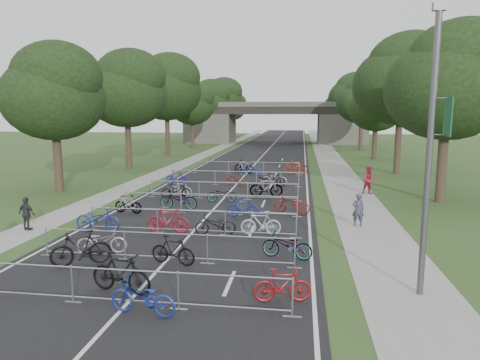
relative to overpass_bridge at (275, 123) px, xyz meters
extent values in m
plane|color=#364C20|center=(0.00, -65.00, -3.53)|extent=(200.00, 200.00, 0.00)
cube|color=black|center=(0.00, -15.00, -3.53)|extent=(11.00, 140.00, 0.01)
cube|color=gray|center=(8.00, -15.00, -3.53)|extent=(3.00, 140.00, 0.01)
cube|color=gray|center=(-7.50, -15.00, -3.53)|extent=(2.00, 140.00, 0.01)
cube|color=silver|center=(0.00, -15.00, -3.53)|extent=(0.12, 140.00, 0.00)
cube|color=#4D4C45|center=(-11.50, 0.00, -1.03)|extent=(8.00, 8.00, 5.00)
cube|color=#4D4C45|center=(11.50, 0.00, -1.03)|extent=(8.00, 8.00, 5.00)
cube|color=black|center=(0.00, 0.00, 2.07)|extent=(30.00, 8.00, 1.20)
cube|color=#4D4C45|center=(0.00, -3.80, 3.07)|extent=(30.00, 0.40, 0.90)
cube|color=#4D4C45|center=(0.00, 3.80, 3.07)|extent=(30.00, 0.40, 0.90)
cylinder|color=#4C4C51|center=(8.30, -63.00, 0.47)|extent=(0.18, 0.18, 8.00)
cube|color=#4C4C51|center=(8.30, -63.00, 4.57)|extent=(0.35, 0.18, 0.22)
cube|color=#154C27|center=(8.72, -63.00, 1.67)|extent=(0.03, 0.65, 1.10)
cylinder|color=#33261C|center=(-11.50, -49.00, -1.43)|extent=(0.56, 0.56, 4.20)
ellipsoid|color=black|center=(-11.50, -49.00, 2.68)|extent=(6.72, 6.72, 5.51)
sphere|color=black|center=(-10.90, -49.50, 4.03)|extent=(5.38, 5.38, 5.38)
sphere|color=black|center=(-12.00, -48.50, 1.84)|extent=(4.37, 4.37, 4.37)
cylinder|color=#33261C|center=(13.00, -49.00, -1.29)|extent=(0.56, 0.56, 4.48)
ellipsoid|color=black|center=(13.00, -49.00, 3.10)|extent=(7.17, 7.17, 5.88)
sphere|color=black|center=(13.60, -49.50, 4.53)|extent=(5.73, 5.73, 5.73)
sphere|color=black|center=(12.50, -48.50, 2.20)|extent=(4.66, 4.66, 4.66)
cylinder|color=#33261C|center=(-11.50, -37.00, -1.17)|extent=(0.56, 0.56, 4.72)
ellipsoid|color=black|center=(-11.50, -37.00, 3.46)|extent=(7.56, 7.56, 6.20)
sphere|color=black|center=(-10.90, -37.50, 4.97)|extent=(6.05, 6.05, 6.05)
sphere|color=black|center=(-12.00, -36.50, 2.51)|extent=(4.91, 4.91, 4.91)
cylinder|color=#33261C|center=(13.00, -37.00, -0.98)|extent=(0.56, 0.56, 5.11)
ellipsoid|color=black|center=(13.00, -37.00, 4.03)|extent=(8.18, 8.18, 6.70)
sphere|color=black|center=(13.60, -37.50, 5.66)|extent=(6.54, 6.54, 6.54)
sphere|color=black|center=(12.50, -36.50, 3.01)|extent=(5.31, 5.31, 5.31)
cylinder|color=#33261C|center=(-11.50, -25.00, -0.91)|extent=(0.56, 0.56, 5.25)
ellipsoid|color=black|center=(-11.50, -25.00, 4.24)|extent=(8.40, 8.40, 6.89)
sphere|color=black|center=(-10.90, -25.50, 5.92)|extent=(6.72, 6.72, 6.72)
sphere|color=black|center=(-12.00, -24.50, 3.19)|extent=(5.46, 5.46, 5.46)
cylinder|color=#33261C|center=(13.00, -25.00, -1.61)|extent=(0.56, 0.56, 3.85)
ellipsoid|color=black|center=(13.00, -25.00, 2.16)|extent=(6.16, 6.16, 5.05)
sphere|color=black|center=(13.60, -25.50, 3.40)|extent=(4.93, 4.93, 4.93)
sphere|color=black|center=(12.50, -24.50, 1.39)|extent=(4.00, 4.00, 4.00)
cylinder|color=#33261C|center=(-11.50, -13.00, -1.43)|extent=(0.56, 0.56, 4.20)
ellipsoid|color=black|center=(-11.50, -13.00, 2.68)|extent=(6.72, 6.72, 5.51)
sphere|color=black|center=(-10.90, -13.50, 4.03)|extent=(5.38, 5.38, 5.38)
sphere|color=black|center=(-12.00, -12.50, 1.84)|extent=(4.37, 4.37, 4.37)
cylinder|color=#33261C|center=(13.00, -13.00, -1.29)|extent=(0.56, 0.56, 4.48)
ellipsoid|color=black|center=(13.00, -13.00, 3.10)|extent=(7.17, 7.17, 5.88)
sphere|color=black|center=(13.60, -13.50, 4.53)|extent=(5.73, 5.73, 5.73)
sphere|color=black|center=(12.50, -12.50, 2.20)|extent=(4.66, 4.66, 4.66)
cylinder|color=#33261C|center=(-11.50, -1.00, -1.17)|extent=(0.56, 0.56, 4.72)
ellipsoid|color=black|center=(-11.50, -1.00, 3.46)|extent=(7.56, 7.56, 6.20)
sphere|color=black|center=(-10.90, -1.50, 4.97)|extent=(6.05, 6.05, 6.05)
sphere|color=black|center=(-12.00, -0.50, 2.51)|extent=(4.91, 4.91, 4.91)
cylinder|color=#33261C|center=(13.00, -1.00, -0.98)|extent=(0.56, 0.56, 5.11)
ellipsoid|color=black|center=(13.00, -1.00, 4.03)|extent=(8.18, 8.18, 6.70)
sphere|color=black|center=(13.60, -1.50, 5.66)|extent=(6.54, 6.54, 6.54)
sphere|color=black|center=(12.50, -0.50, 3.01)|extent=(5.31, 5.31, 5.31)
cylinder|color=#33261C|center=(-11.50, 11.00, -0.91)|extent=(0.56, 0.56, 5.25)
ellipsoid|color=black|center=(-11.50, 11.00, 4.24)|extent=(8.40, 8.40, 6.89)
sphere|color=black|center=(-10.90, 10.50, 5.92)|extent=(6.72, 6.72, 6.72)
sphere|color=black|center=(-12.00, 11.50, 3.19)|extent=(5.46, 5.46, 5.46)
cylinder|color=#33261C|center=(13.00, 11.00, -1.61)|extent=(0.56, 0.56, 3.85)
ellipsoid|color=black|center=(13.00, 11.00, 2.16)|extent=(6.16, 6.16, 5.05)
sphere|color=black|center=(13.60, 10.50, 3.40)|extent=(4.93, 4.93, 4.93)
sphere|color=black|center=(12.50, 11.50, 1.39)|extent=(4.00, 4.00, 4.00)
cylinder|color=#33261C|center=(-11.50, 23.00, -1.43)|extent=(0.56, 0.56, 4.20)
ellipsoid|color=black|center=(-11.50, 23.00, 2.68)|extent=(6.72, 6.72, 5.51)
sphere|color=black|center=(-10.90, 22.50, 4.03)|extent=(5.38, 5.38, 5.38)
sphere|color=black|center=(-12.00, 23.50, 1.84)|extent=(4.37, 4.37, 4.37)
cylinder|color=#33261C|center=(13.00, 23.00, -1.29)|extent=(0.56, 0.56, 4.48)
ellipsoid|color=black|center=(13.00, 23.00, 3.10)|extent=(7.17, 7.17, 5.88)
sphere|color=black|center=(13.60, 22.50, 4.53)|extent=(5.73, 5.73, 5.73)
sphere|color=black|center=(12.50, 23.50, 2.20)|extent=(4.66, 4.66, 4.66)
cylinder|color=#A4A6AB|center=(0.00, -65.00, -2.48)|extent=(9.20, 0.04, 0.04)
cylinder|color=#A4A6AB|center=(0.00, -65.00, -3.35)|extent=(9.20, 0.04, 0.04)
cylinder|color=#A4A6AB|center=(-1.53, -65.00, -2.98)|extent=(0.05, 0.05, 1.10)
cube|color=#A4A6AB|center=(-1.53, -65.00, -3.52)|extent=(0.50, 0.08, 0.03)
cylinder|color=#A4A6AB|center=(1.53, -65.00, -2.98)|extent=(0.05, 0.05, 1.10)
cube|color=#A4A6AB|center=(1.53, -65.00, -3.52)|extent=(0.50, 0.08, 0.03)
cylinder|color=#A4A6AB|center=(4.60, -65.00, -2.98)|extent=(0.05, 0.05, 1.10)
cube|color=#A4A6AB|center=(4.60, -65.00, -3.52)|extent=(0.50, 0.08, 0.03)
cylinder|color=#A4A6AB|center=(0.00, -61.40, -2.48)|extent=(9.20, 0.04, 0.04)
cylinder|color=#A4A6AB|center=(0.00, -61.40, -3.35)|extent=(9.20, 0.04, 0.04)
cylinder|color=#A4A6AB|center=(-4.60, -61.40, -2.98)|extent=(0.05, 0.05, 1.10)
cube|color=#A4A6AB|center=(-4.60, -61.40, -3.52)|extent=(0.50, 0.08, 0.03)
cylinder|color=#A4A6AB|center=(-1.53, -61.40, -2.98)|extent=(0.05, 0.05, 1.10)
cube|color=#A4A6AB|center=(-1.53, -61.40, -3.52)|extent=(0.50, 0.08, 0.03)
cylinder|color=#A4A6AB|center=(1.53, -61.40, -2.98)|extent=(0.05, 0.05, 1.10)
cube|color=#A4A6AB|center=(1.53, -61.40, -3.52)|extent=(0.50, 0.08, 0.03)
cylinder|color=#A4A6AB|center=(4.60, -61.40, -2.98)|extent=(0.05, 0.05, 1.10)
cube|color=#A4A6AB|center=(4.60, -61.40, -3.52)|extent=(0.50, 0.08, 0.03)
cylinder|color=#A4A6AB|center=(0.00, -57.80, -2.48)|extent=(9.20, 0.04, 0.04)
cylinder|color=#A4A6AB|center=(0.00, -57.80, -3.35)|extent=(9.20, 0.04, 0.04)
cylinder|color=#A4A6AB|center=(-4.60, -57.80, -2.98)|extent=(0.05, 0.05, 1.10)
cube|color=#A4A6AB|center=(-4.60, -57.80, -3.52)|extent=(0.50, 0.08, 0.03)
cylinder|color=#A4A6AB|center=(-1.53, -57.80, -2.98)|extent=(0.05, 0.05, 1.10)
cube|color=#A4A6AB|center=(-1.53, -57.80, -3.52)|extent=(0.50, 0.08, 0.03)
cylinder|color=#A4A6AB|center=(1.53, -57.80, -2.98)|extent=(0.05, 0.05, 1.10)
cube|color=#A4A6AB|center=(1.53, -57.80, -3.52)|extent=(0.50, 0.08, 0.03)
cylinder|color=#A4A6AB|center=(4.60, -57.80, -2.98)|extent=(0.05, 0.05, 1.10)
cube|color=#A4A6AB|center=(4.60, -57.80, -3.52)|extent=(0.50, 0.08, 0.03)
cylinder|color=#A4A6AB|center=(0.00, -54.00, -2.48)|extent=(9.20, 0.04, 0.04)
cylinder|color=#A4A6AB|center=(0.00, -54.00, -3.35)|extent=(9.20, 0.04, 0.04)
cylinder|color=#A4A6AB|center=(-4.60, -54.00, -2.98)|extent=(0.05, 0.05, 1.10)
cube|color=#A4A6AB|center=(-4.60, -54.00, -3.52)|extent=(0.50, 0.08, 0.03)
cylinder|color=#A4A6AB|center=(-1.53, -54.00, -2.98)|extent=(0.05, 0.05, 1.10)
cube|color=#A4A6AB|center=(-1.53, -54.00, -3.52)|extent=(0.50, 0.08, 0.03)
cylinder|color=#A4A6AB|center=(1.53, -54.00, -2.98)|extent=(0.05, 0.05, 1.10)
cube|color=#A4A6AB|center=(1.53, -54.00, -3.52)|extent=(0.50, 0.08, 0.03)
cylinder|color=#A4A6AB|center=(4.60, -54.00, -2.98)|extent=(0.05, 0.05, 1.10)
cube|color=#A4A6AB|center=(4.60, -54.00, -3.52)|extent=(0.50, 0.08, 0.03)
cylinder|color=#A4A6AB|center=(0.00, -50.00, -2.48)|extent=(9.20, 0.04, 0.04)
cylinder|color=#A4A6AB|center=(0.00, -50.00, -3.35)|extent=(9.20, 0.04, 0.04)
cylinder|color=#A4A6AB|center=(-4.60, -50.00, -2.98)|extent=(0.05, 0.05, 1.10)
cube|color=#A4A6AB|center=(-4.60, -50.00, -3.52)|extent=(0.50, 0.08, 0.03)
cylinder|color=#A4A6AB|center=(-1.53, -50.00, -2.98)|extent=(0.05, 0.05, 1.10)
cube|color=#A4A6AB|center=(-1.53, -50.00, -3.52)|extent=(0.50, 0.08, 0.03)
cylinder|color=#A4A6AB|center=(1.53, -50.00, -2.98)|extent=(0.05, 0.05, 1.10)
cube|color=#A4A6AB|center=(1.53, -50.00, -3.52)|extent=(0.50, 0.08, 0.03)
cylinder|color=#A4A6AB|center=(4.60, -50.00, -2.98)|extent=(0.05, 0.05, 1.10)
cube|color=#A4A6AB|center=(4.60, -50.00, -3.52)|extent=(0.50, 0.08, 0.03)
cylinder|color=#A4A6AB|center=(0.00, -45.00, -2.48)|extent=(9.20, 0.04, 0.04)
cylinder|color=#A4A6AB|center=(0.00, -45.00, -3.35)|extent=(9.20, 0.04, 0.04)
cylinder|color=#A4A6AB|center=(-4.60, -45.00, -2.98)|extent=(0.05, 0.05, 1.10)
cube|color=#A4A6AB|center=(-4.60, -45.00, -3.52)|extent=(0.50, 0.08, 0.03)
cylinder|color=#A4A6AB|center=(-1.53, -45.00, -2.98)|extent=(0.05, 0.05, 1.10)
cube|color=#A4A6AB|center=(-1.53, -45.00, -3.52)|extent=(0.50, 0.08, 0.03)
cylinder|color=#A4A6AB|center=(1.53, -45.00, -2.98)|extent=(0.05, 0.05, 1.10)
cube|color=#A4A6AB|center=(1.53, -45.00, -3.52)|extent=(0.50, 0.08, 0.03)
cylinder|color=#A4A6AB|center=(4.60, -45.00, -2.98)|extent=(0.05, 0.05, 1.10)
cube|color=#A4A6AB|center=(4.60, -45.00, -3.52)|extent=(0.50, 0.08, 0.03)
cylinder|color=#A4A6AB|center=(0.00, -39.00, -2.48)|extent=(9.20, 0.04, 0.04)
cylinder|color=#A4A6AB|center=(0.00, -39.00, -3.35)|extent=(9.20, 0.04, 0.04)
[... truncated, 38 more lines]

